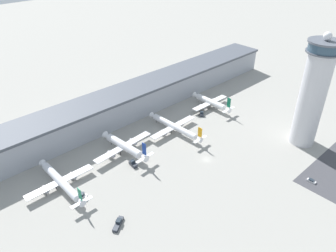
# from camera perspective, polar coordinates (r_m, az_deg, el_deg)

# --- Properties ---
(ground_plane) EXTENTS (1000.00, 1000.00, 0.00)m
(ground_plane) POSITION_cam_1_polar(r_m,az_deg,el_deg) (182.73, 6.65, -5.86)
(ground_plane) COLOR #9E9B93
(terminal_building) EXTENTS (264.25, 25.00, 18.32)m
(terminal_building) POSITION_cam_1_polar(r_m,az_deg,el_deg) (221.39, -6.96, 4.17)
(terminal_building) COLOR #A3A8B2
(terminal_building) RESTS_ON ground
(control_tower) EXTENTS (17.96, 17.96, 65.49)m
(control_tower) POSITION_cam_1_polar(r_m,az_deg,el_deg) (196.96, 23.94, 5.26)
(control_tower) COLOR silver
(control_tower) RESTS_ON ground
(airplane_gate_alpha) EXTENTS (35.19, 40.79, 12.07)m
(airplane_gate_alpha) POSITION_cam_1_polar(r_m,az_deg,el_deg) (169.97, -18.17, -9.19)
(airplane_gate_alpha) COLOR silver
(airplane_gate_alpha) RESTS_ON ground
(airplane_gate_bravo) EXTENTS (39.32, 35.44, 14.11)m
(airplane_gate_bravo) POSITION_cam_1_polar(r_m,az_deg,el_deg) (185.60, -7.62, -3.50)
(airplane_gate_bravo) COLOR white
(airplane_gate_bravo) RESTS_ON ground
(airplane_gate_charlie) EXTENTS (35.91, 42.92, 11.94)m
(airplane_gate_charlie) POSITION_cam_1_polar(r_m,az_deg,el_deg) (202.72, 1.13, -0.12)
(airplane_gate_charlie) COLOR white
(airplane_gate_charlie) RESTS_ON ground
(airplane_gate_delta) EXTENTS (31.87, 32.92, 13.19)m
(airplane_gate_delta) POSITION_cam_1_polar(r_m,az_deg,el_deg) (232.25, 7.47, 4.11)
(airplane_gate_delta) COLOR white
(airplane_gate_delta) RESTS_ON ground
(service_truck_catering) EXTENTS (5.70, 5.77, 2.93)m
(service_truck_catering) POSITION_cam_1_polar(r_m,az_deg,el_deg) (223.73, 5.88, 2.15)
(service_truck_catering) COLOR black
(service_truck_catering) RESTS_ON ground
(service_truck_fuel) EXTENTS (2.96, 5.76, 3.19)m
(service_truck_fuel) POSITION_cam_1_polar(r_m,az_deg,el_deg) (177.79, -6.10, -6.58)
(service_truck_fuel) COLOR black
(service_truck_fuel) RESTS_ON ground
(service_truck_baggage) EXTENTS (5.72, 6.34, 3.03)m
(service_truck_baggage) POSITION_cam_1_polar(r_m,az_deg,el_deg) (163.70, -14.89, -11.72)
(service_truck_baggage) COLOR black
(service_truck_baggage) RESTS_ON ground
(service_truck_water) EXTENTS (8.15, 6.40, 2.41)m
(service_truck_water) POSITION_cam_1_polar(r_m,az_deg,el_deg) (148.70, -8.67, -16.45)
(service_truck_water) COLOR black
(service_truck_water) RESTS_ON ground
(car_maroon_suv) EXTENTS (1.82, 4.56, 1.41)m
(car_maroon_suv) POSITION_cam_1_polar(r_m,az_deg,el_deg) (182.22, 23.69, -8.73)
(car_maroon_suv) COLOR black
(car_maroon_suv) RESTS_ON ground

